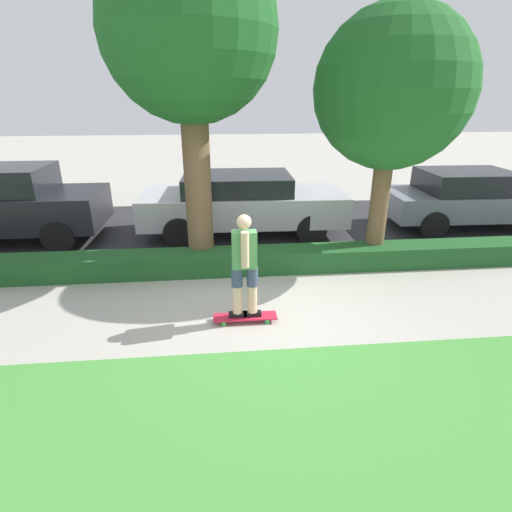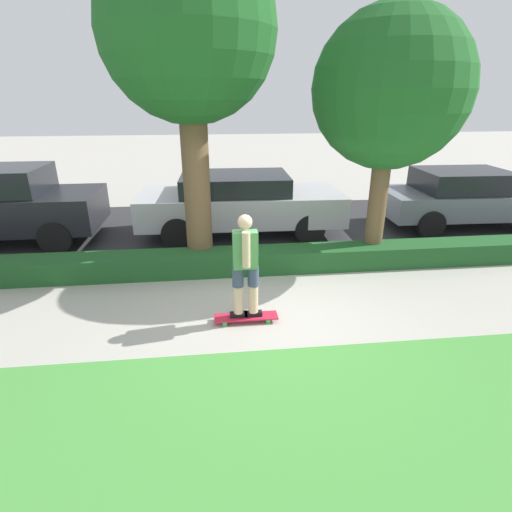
% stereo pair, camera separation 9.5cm
% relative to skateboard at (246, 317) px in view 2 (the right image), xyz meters
% --- Properties ---
extents(ground_plane, '(60.00, 60.00, 0.00)m').
position_rel_skateboard_xyz_m(ground_plane, '(0.41, 0.23, -0.07)').
color(ground_plane, '#ADA89E').
extents(grass_lawn_strip, '(17.96, 4.00, 0.01)m').
position_rel_skateboard_xyz_m(grass_lawn_strip, '(0.41, -2.77, -0.07)').
color(grass_lawn_strip, '#47933D').
rests_on(grass_lawn_strip, ground_plane).
extents(street_asphalt, '(17.96, 5.00, 0.01)m').
position_rel_skateboard_xyz_m(street_asphalt, '(0.41, 4.43, -0.07)').
color(street_asphalt, '#2D2D30').
rests_on(street_asphalt, ground_plane).
extents(hedge_row, '(17.96, 0.60, 0.42)m').
position_rel_skateboard_xyz_m(hedge_row, '(0.41, 1.83, 0.14)').
color(hedge_row, '#1E5123').
rests_on(hedge_row, ground_plane).
extents(skateboard, '(0.94, 0.24, 0.09)m').
position_rel_skateboard_xyz_m(skateboard, '(0.00, 0.00, 0.00)').
color(skateboard, red).
rests_on(skateboard, ground_plane).
extents(skater_person, '(0.48, 0.40, 1.56)m').
position_rel_skateboard_xyz_m(skater_person, '(0.00, 0.00, 0.85)').
color(skater_person, black).
rests_on(skater_person, skateboard).
extents(tree_near, '(2.88, 2.88, 5.53)m').
position_rel_skateboard_xyz_m(tree_near, '(-0.69, 2.16, 3.94)').
color(tree_near, brown).
rests_on(tree_near, ground_plane).
extents(tree_mid, '(2.73, 2.73, 4.60)m').
position_rel_skateboard_xyz_m(tree_mid, '(2.73, 2.02, 3.13)').
color(tree_mid, brown).
rests_on(tree_mid, ground_plane).
extents(parked_car_front, '(4.01, 1.90, 1.70)m').
position_rel_skateboard_xyz_m(parked_car_front, '(-5.02, 4.08, 0.80)').
color(parked_car_front, black).
rests_on(parked_car_front, ground_plane).
extents(parked_car_middle, '(4.77, 2.01, 1.44)m').
position_rel_skateboard_xyz_m(parked_car_middle, '(0.23, 4.08, 0.71)').
color(parked_car_middle, '#B7B7BC').
rests_on(parked_car_middle, ground_plane).
extents(parked_car_rear, '(4.13, 1.90, 1.43)m').
position_rel_skateboard_xyz_m(parked_car_rear, '(5.86, 4.07, 0.68)').
color(parked_car_rear, slate).
rests_on(parked_car_rear, ground_plane).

